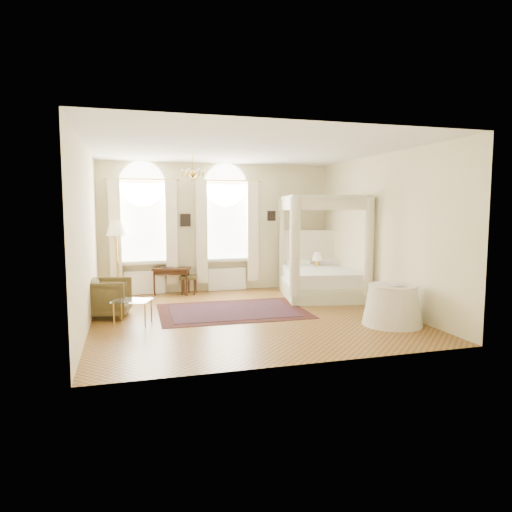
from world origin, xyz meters
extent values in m
plane|color=olive|center=(0.00, 0.00, 0.00)|extent=(6.00, 6.00, 0.00)
plane|color=beige|center=(0.00, 3.00, 1.65)|extent=(6.00, 0.00, 6.00)
plane|color=beige|center=(0.00, -3.00, 1.65)|extent=(6.00, 0.00, 6.00)
plane|color=beige|center=(-3.00, 0.00, 1.65)|extent=(0.00, 6.00, 6.00)
plane|color=beige|center=(3.00, 0.00, 1.65)|extent=(0.00, 6.00, 6.00)
plane|color=white|center=(0.00, 0.00, 3.30)|extent=(6.00, 6.00, 0.00)
cube|color=white|center=(-1.90, 2.97, 1.80)|extent=(1.10, 0.04, 1.90)
cylinder|color=white|center=(-1.90, 2.97, 2.75)|extent=(1.10, 0.04, 1.10)
cube|color=white|center=(-1.90, 2.88, 0.81)|extent=(1.32, 0.24, 0.08)
cube|color=beige|center=(-2.57, 2.80, 1.55)|extent=(0.28, 0.14, 2.60)
cube|color=beige|center=(-1.23, 2.80, 1.55)|extent=(0.28, 0.14, 2.60)
cube|color=white|center=(-1.90, 2.90, 0.30)|extent=(1.00, 0.12, 0.58)
cube|color=white|center=(0.20, 2.97, 1.80)|extent=(1.10, 0.04, 1.90)
cylinder|color=white|center=(0.20, 2.97, 2.75)|extent=(1.10, 0.04, 1.10)
cube|color=white|center=(0.20, 2.88, 0.81)|extent=(1.32, 0.24, 0.08)
cube|color=beige|center=(-0.47, 2.80, 1.55)|extent=(0.28, 0.14, 2.60)
cube|color=beige|center=(0.87, 2.80, 1.55)|extent=(0.28, 0.14, 2.60)
cube|color=white|center=(0.20, 2.90, 0.30)|extent=(1.00, 0.12, 0.58)
cylinder|color=gold|center=(-0.90, 1.20, 3.10)|extent=(0.02, 0.02, 0.40)
sphere|color=gold|center=(-0.90, 1.20, 2.88)|extent=(0.16, 0.16, 0.16)
sphere|color=#FCE7C4|center=(-0.68, 1.20, 2.95)|extent=(0.07, 0.07, 0.07)
sphere|color=#FCE7C4|center=(-0.79, 1.39, 2.95)|extent=(0.07, 0.07, 0.07)
sphere|color=#FCE7C4|center=(-1.01, 1.39, 2.95)|extent=(0.07, 0.07, 0.07)
sphere|color=#FCE7C4|center=(-1.12, 1.20, 2.95)|extent=(0.07, 0.07, 0.07)
sphere|color=#FCE7C4|center=(-1.01, 1.01, 2.95)|extent=(0.07, 0.07, 0.07)
sphere|color=#FCE7C4|center=(-0.79, 1.01, 2.95)|extent=(0.07, 0.07, 0.07)
cube|color=black|center=(-0.85, 2.97, 1.85)|extent=(0.26, 0.03, 0.32)
cube|color=black|center=(1.45, 2.97, 1.95)|extent=(0.22, 0.03, 0.26)
cube|color=beige|center=(2.25, 1.48, 0.19)|extent=(2.17, 2.50, 0.38)
cube|color=white|center=(2.25, 1.48, 0.52)|extent=(2.05, 2.37, 0.29)
cube|color=beige|center=(2.45, 2.51, 0.94)|extent=(1.76, 0.43, 1.25)
cube|color=beige|center=(1.64, 2.65, 1.20)|extent=(0.11, 0.11, 2.40)
cube|color=beige|center=(3.26, 2.33, 1.20)|extent=(0.11, 0.11, 2.40)
cube|color=beige|center=(1.23, 0.63, 1.20)|extent=(0.11, 0.11, 2.40)
cube|color=beige|center=(2.85, 0.30, 1.20)|extent=(0.11, 0.11, 2.40)
cube|color=beige|center=(2.45, 2.49, 2.40)|extent=(1.76, 0.43, 0.08)
cube|color=beige|center=(2.04, 0.46, 2.40)|extent=(1.76, 0.43, 0.08)
cube|color=beige|center=(1.44, 1.64, 2.40)|extent=(0.51, 2.17, 0.08)
cube|color=beige|center=(3.05, 1.32, 2.40)|extent=(0.51, 2.17, 0.08)
cube|color=beige|center=(2.45, 2.49, 2.25)|extent=(1.81, 0.40, 0.29)
cube|color=beige|center=(2.04, 0.46, 2.25)|extent=(1.81, 0.40, 0.29)
cube|color=beige|center=(1.44, 1.64, 2.25)|extent=(0.48, 2.22, 0.29)
cube|color=beige|center=(3.05, 1.32, 2.25)|extent=(0.48, 2.22, 0.29)
cylinder|color=beige|center=(1.23, 0.63, 1.30)|extent=(0.23, 0.23, 2.19)
cylinder|color=beige|center=(2.85, 0.30, 1.30)|extent=(0.23, 0.23, 2.19)
cube|color=#331C0E|center=(2.36, 2.11, 0.32)|extent=(0.45, 0.41, 0.64)
cylinder|color=gold|center=(2.41, 2.10, 0.73)|extent=(0.11, 0.11, 0.18)
cone|color=#FCE7C4|center=(2.41, 2.10, 0.91)|extent=(0.26, 0.26, 0.20)
cube|color=#331C0E|center=(-1.25, 2.70, 0.65)|extent=(0.99, 0.70, 0.05)
cube|color=#331C0E|center=(-1.25, 2.70, 0.57)|extent=(0.88, 0.59, 0.09)
cylinder|color=#331C0E|center=(-1.58, 2.98, 0.31)|extent=(0.04, 0.04, 0.63)
cylinder|color=#331C0E|center=(-0.82, 2.76, 0.31)|extent=(0.04, 0.04, 0.63)
cylinder|color=#331C0E|center=(-1.68, 2.64, 0.31)|extent=(0.04, 0.04, 0.63)
cylinder|color=#331C0E|center=(-0.92, 2.42, 0.31)|extent=(0.04, 0.04, 0.63)
imported|color=black|center=(-1.36, 2.69, 0.69)|extent=(0.32, 0.21, 0.03)
cube|color=#413A1C|center=(-0.83, 2.65, 0.43)|extent=(0.50, 0.50, 0.08)
cylinder|color=#331C0E|center=(-1.01, 2.54, 0.19)|extent=(0.04, 0.04, 0.39)
cylinder|color=#331C0E|center=(-0.72, 2.46, 0.19)|extent=(0.04, 0.04, 0.39)
cylinder|color=#331C0E|center=(-0.94, 2.84, 0.19)|extent=(0.04, 0.04, 0.39)
cylinder|color=#331C0E|center=(-0.64, 2.76, 0.19)|extent=(0.04, 0.04, 0.39)
imported|color=#4C3F20|center=(-2.70, 0.68, 0.38)|extent=(0.99, 0.97, 0.77)
cube|color=white|center=(-2.23, -0.07, 0.45)|extent=(0.79, 0.67, 0.02)
cylinder|color=gold|center=(-2.57, -0.15, 0.22)|extent=(0.03, 0.03, 0.45)
cylinder|color=gold|center=(-2.02, -0.35, 0.22)|extent=(0.03, 0.03, 0.45)
cylinder|color=gold|center=(-2.44, 0.21, 0.22)|extent=(0.03, 0.03, 0.45)
cylinder|color=gold|center=(-1.89, 0.01, 0.22)|extent=(0.03, 0.03, 0.45)
cylinder|color=gold|center=(-2.54, 2.70, 0.02)|extent=(0.32, 0.32, 0.03)
cylinder|color=gold|center=(-2.54, 2.70, 0.81)|extent=(0.04, 0.04, 1.62)
cone|color=#FCE7C4|center=(-2.54, 2.70, 1.68)|extent=(0.48, 0.48, 0.35)
cube|color=#38120D|center=(-0.21, 0.47, 0.00)|extent=(3.07, 2.23, 0.01)
cube|color=black|center=(-0.21, 0.47, 0.01)|extent=(2.58, 1.75, 0.01)
cone|color=silver|center=(2.39, -1.43, 0.35)|extent=(1.09, 1.09, 0.71)
cylinder|color=silver|center=(2.39, -1.43, 0.73)|extent=(0.90, 0.90, 0.04)
imported|color=black|center=(2.28, -1.55, 0.76)|extent=(0.20, 0.27, 0.02)
camera|label=1|loc=(-2.31, -8.70, 2.15)|focal=32.00mm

